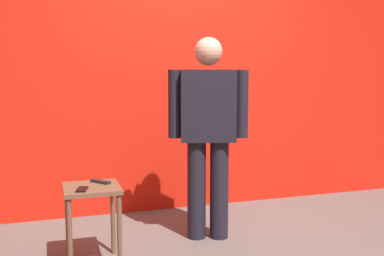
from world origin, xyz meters
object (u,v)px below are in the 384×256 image
at_px(standing_person, 208,128).
at_px(side_table, 92,203).
at_px(cell_phone, 82,189).
at_px(tv_remote, 100,182).

height_order(standing_person, side_table, standing_person).
bearing_deg(cell_phone, tv_remote, 63.19).
height_order(side_table, tv_remote, tv_remote).
relative_size(side_table, cell_phone, 4.12).
xyz_separation_m(side_table, cell_phone, (-0.07, -0.09, 0.13)).
bearing_deg(cell_phone, standing_person, 32.24).
relative_size(standing_person, tv_remote, 10.03).
distance_m(cell_phone, tv_remote, 0.22).
relative_size(side_table, tv_remote, 3.49).
xyz_separation_m(standing_person, side_table, (-0.99, -0.27, -0.49)).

